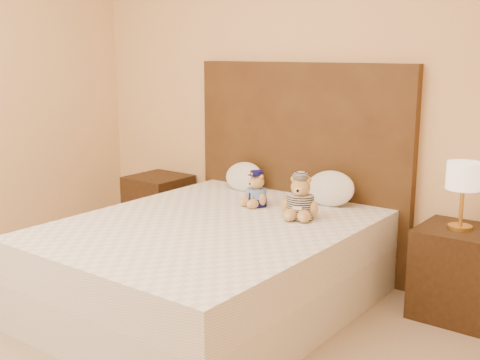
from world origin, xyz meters
name	(u,v)px	position (x,y,z in m)	size (l,w,h in m)	color
room_walls	(107,2)	(0.00, 0.46, 1.81)	(4.04, 4.52, 2.72)	#EBBD80
bed	(212,265)	(0.00, 1.20, 0.28)	(1.60, 2.00, 0.55)	white
headboard	(299,166)	(0.00, 2.21, 0.75)	(1.75, 0.08, 1.50)	#4E3517
nightstand_left	(159,208)	(-1.25, 2.00, 0.28)	(0.45, 0.45, 0.55)	#372211
nightstand_right	(456,272)	(1.25, 2.00, 0.28)	(0.45, 0.45, 0.55)	#372211
lamp	(464,179)	(1.25, 2.00, 0.85)	(0.20, 0.20, 0.40)	gold
teddy_police	(257,189)	(-0.02, 1.70, 0.67)	(0.21, 0.20, 0.24)	#B08844
teddy_prisoner	(300,197)	(0.38, 1.61, 0.69)	(0.25, 0.24, 0.28)	#B08844
pillow_left	(244,175)	(-0.37, 2.03, 0.66)	(0.32, 0.21, 0.23)	white
pillow_right	(330,187)	(0.36, 2.03, 0.68)	(0.36, 0.23, 0.25)	white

